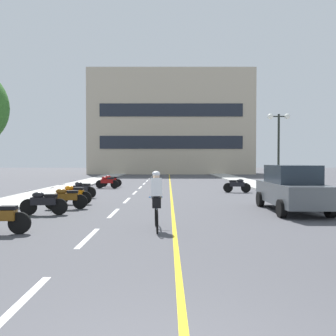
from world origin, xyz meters
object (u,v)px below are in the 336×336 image
motorcycle_4 (72,194)px  cyclist_rider (155,199)px  motorcycle_8 (109,181)px  motorcycle_6 (236,185)px  motorcycle_7 (106,182)px  motorcycle_3 (65,198)px  motorcycle_2 (42,202)px  street_lamp_mid (277,134)px  motorcycle_5 (80,189)px  parked_car_near (290,188)px

motorcycle_4 → cyclist_rider: size_ratio=0.96×
motorcycle_4 → motorcycle_8: (-0.06, 10.13, 0.00)m
motorcycle_6 → motorcycle_7: bearing=160.8°
motorcycle_3 → motorcycle_7: 10.16m
motorcycle_2 → motorcycle_6: (8.88, 8.57, 0.00)m
street_lamp_mid → motorcycle_7: size_ratio=2.90×
motorcycle_2 → motorcycle_4: size_ratio=1.00×
motorcycle_5 → motorcycle_7: (0.27, 5.94, 0.00)m
motorcycle_3 → motorcycle_6: size_ratio=1.00×
motorcycle_8 → cyclist_rider: size_ratio=0.96×
motorcycle_2 → motorcycle_3: same height
motorcycle_8 → parked_car_near: bearing=-53.0°
motorcycle_6 → motorcycle_8: (-8.72, 4.58, 0.00)m
motorcycle_2 → parked_car_near: bearing=5.3°
motorcycle_5 → motorcycle_7: size_ratio=0.97×
motorcycle_6 → parked_car_near: bearing=-86.1°
motorcycle_7 → cyclist_rider: bearing=-74.0°
motorcycle_3 → motorcycle_8: (-0.22, 11.70, 0.00)m
street_lamp_mid → cyclist_rider: street_lamp_mid is taller
motorcycle_5 → motorcycle_6: size_ratio=0.97×
motorcycle_7 → motorcycle_8: (-0.02, 1.55, 0.00)m
motorcycle_2 → motorcycle_8: bearing=89.3°
motorcycle_2 → motorcycle_5: (-0.09, 5.66, 0.00)m
street_lamp_mid → cyclist_rider: size_ratio=2.79×
motorcycle_4 → motorcycle_7: 8.58m
motorcycle_3 → cyclist_rider: (3.84, -3.90, 0.41)m
motorcycle_2 → motorcycle_7: same height
motorcycle_8 → cyclist_rider: bearing=-75.4°
motorcycle_6 → cyclist_rider: 11.98m
parked_car_near → cyclist_rider: size_ratio=2.39×
motorcycle_4 → motorcycle_2: bearing=-94.2°
motorcycle_5 → cyclist_rider: cyclist_rider is taller
motorcycle_6 → cyclist_rider: cyclist_rider is taller
motorcycle_3 → motorcycle_4: bearing=95.6°
motorcycle_2 → motorcycle_6: bearing=44.0°
motorcycle_5 → motorcycle_6: bearing=18.0°
parked_car_near → motorcycle_4: bearing=166.9°
street_lamp_mid → motorcycle_4: street_lamp_mid is taller
motorcycle_4 → motorcycle_7: (-0.04, 8.58, 0.00)m
motorcycle_7 → street_lamp_mid: bearing=-10.3°
parked_car_near → motorcycle_6: size_ratio=2.48×
motorcycle_5 → motorcycle_8: same height
motorcycle_5 → motorcycle_7: bearing=87.4°
motorcycle_2 → motorcycle_7: bearing=89.1°
street_lamp_mid → motorcycle_4: size_ratio=2.90×
motorcycle_5 → motorcycle_7: same height
motorcycle_7 → motorcycle_8: 1.55m
street_lamp_mid → cyclist_rider: 14.43m
cyclist_rider → motorcycle_4: bearing=126.1°
street_lamp_mid → motorcycle_5: 12.89m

